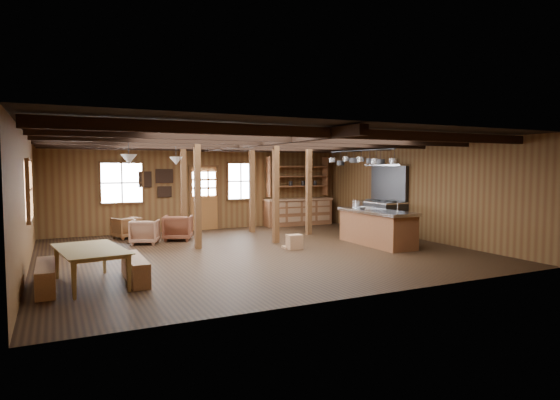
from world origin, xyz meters
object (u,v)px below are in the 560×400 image
at_px(kitchen_island, 377,227).
at_px(dining_table, 93,266).
at_px(armchair_a, 126,228).
at_px(armchair_c, 145,232).
at_px(armchair_b, 178,228).
at_px(commercial_range, 381,212).

height_order(kitchen_island, dining_table, kitchen_island).
height_order(dining_table, armchair_a, dining_table).
xyz_separation_m(armchair_a, armchair_c, (0.32, -1.27, 0.02)).
bearing_deg(armchair_b, kitchen_island, 167.81).
bearing_deg(commercial_range, armchair_a, 160.33).
distance_m(armchair_a, armchair_c, 1.31).
xyz_separation_m(commercial_range, armchair_c, (-6.94, 1.33, -0.35)).
bearing_deg(commercial_range, armchair_b, 165.25).
bearing_deg(armchair_a, armchair_b, 120.55).
bearing_deg(commercial_range, kitchen_island, -131.43).
height_order(armchair_b, armchair_c, armchair_b).
xyz_separation_m(kitchen_island, armchair_c, (-5.56, 2.88, -0.15)).
relative_size(dining_table, armchair_a, 2.70).
bearing_deg(dining_table, armchair_b, -38.37).
xyz_separation_m(dining_table, armchair_a, (1.29, 5.42, -0.01)).
bearing_deg(dining_table, armchair_a, -21.44).
relative_size(kitchen_island, dining_table, 1.35).
relative_size(kitchen_island, armchair_c, 3.45).
distance_m(kitchen_island, dining_table, 7.28).
bearing_deg(armchair_c, dining_table, 90.27).
height_order(dining_table, armchair_c, armchair_c).
xyz_separation_m(armchair_a, armchair_b, (1.28, -1.02, 0.05)).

